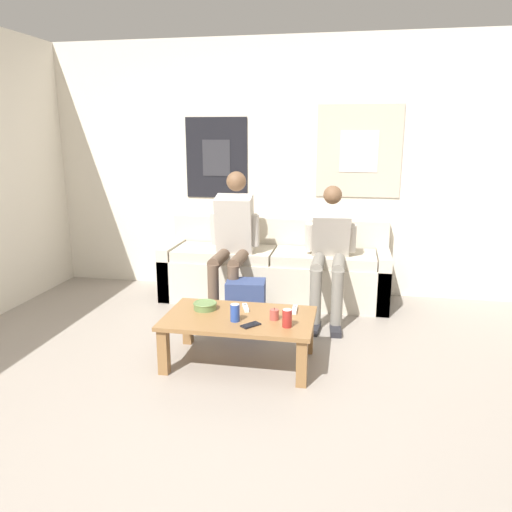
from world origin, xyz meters
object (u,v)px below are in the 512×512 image
Objects in this scene: coffee_table at (239,324)px; game_controller_near_left at (295,310)px; game_controller_near_right at (246,308)px; person_seated_adult at (232,237)px; person_seated_teen at (330,247)px; pillar_candle at (274,315)px; drink_can_red at (287,318)px; cell_phone at (251,325)px; couch at (275,271)px; drink_can_blue at (235,313)px; backpack at (246,305)px; ceramic_bowl at (205,305)px.

game_controller_near_left reaches higher than coffee_table.
person_seated_adult is at bearing 108.60° from game_controller_near_right.
person_seated_teen reaches higher than pillar_candle.
drink_can_red is at bearing -61.91° from person_seated_adult.
person_seated_teen reaches higher than cell_phone.
couch is 1.65m from cell_phone.
game_controller_near_right is at bearing -119.51° from person_seated_teen.
couch is 15.30× the size of game_controller_near_left.
couch reaches higher than drink_can_blue.
drink_can_red reaches higher than backpack.
person_seated_adult is 10.34× the size of drink_can_blue.
cell_phone is (-0.14, -0.14, -0.03)m from pillar_candle.
person_seated_adult is 0.69m from backpack.
game_controller_near_left is (-0.20, -0.98, -0.26)m from person_seated_teen.
couch is at bearing 88.57° from drink_can_blue.
coffee_table is 12.22× the size of pillar_candle.
couch is at bearing 148.74° from person_seated_teen.
person_seated_adult reaches higher than drink_can_red.
person_seated_adult is at bearing 116.74° from backpack.
game_controller_near_left is 0.99× the size of game_controller_near_right.
drink_can_red is at bearing -19.81° from ceramic_bowl.
pillar_candle is at bearing 16.59° from drink_can_blue.
person_seated_teen is at bearing 50.79° from ceramic_bowl.
person_seated_teen is 7.88× the size of cell_phone.
coffee_table is 8.61× the size of drink_can_red.
backpack is 0.92m from cell_phone.
pillar_candle is (0.57, -1.15, -0.30)m from person_seated_adult.
couch is 17.89× the size of drink_can_blue.
game_controller_near_right is at bearing 84.63° from coffee_table.
backpack is (0.21, -0.42, -0.50)m from person_seated_adult.
person_seated_adult is 7.29× the size of ceramic_bowl.
backpack is at bearing 131.98° from game_controller_near_left.
pillar_candle is 0.70× the size of drink_can_red.
ceramic_bowl is at bearing 160.19° from drink_can_red.
game_controller_near_right is (0.02, 0.25, -0.05)m from drink_can_blue.
couch is at bearing 101.49° from drink_can_red.
coffee_table is at bearing -74.42° from person_seated_adult.
coffee_table is 0.21m from cell_phone.
pillar_candle is 0.30m from game_controller_near_right.
game_controller_near_left is at bearing 57.96° from pillar_candle.
person_seated_adult is at bearing -178.81° from person_seated_teen.
drink_can_blue is (-0.04, -1.58, 0.13)m from couch.
coffee_table is at bearing -81.75° from backpack.
game_controller_near_right is 0.33m from cell_phone.
backpack is 2.77× the size of game_controller_near_left.
ceramic_bowl is 0.68m from drink_can_red.
drink_can_red reaches higher than ceramic_bowl.
ceramic_bowl is 2.01× the size of pillar_candle.
coffee_table is 7.29× the size of cell_phone.
drink_can_red is (0.33, -1.62, 0.13)m from couch.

